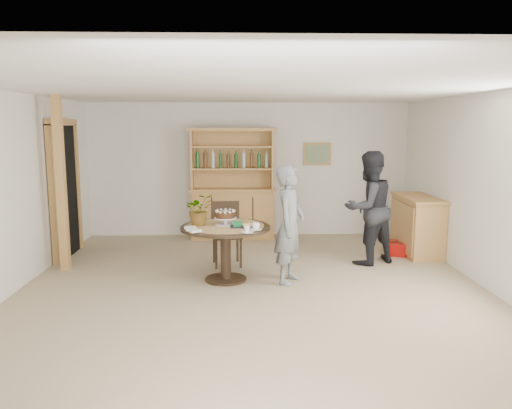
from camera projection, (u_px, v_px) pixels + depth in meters
The scene contains 17 objects.
ground at pixel (253, 295), 6.16m from camera, with size 7.00×7.00×0.00m, color tan.
room_shell at pixel (254, 154), 5.90m from camera, with size 6.04×7.04×2.52m.
doorway at pixel (64, 188), 7.87m from camera, with size 0.13×1.10×2.18m.
pine_post at pixel (61, 185), 7.07m from camera, with size 0.12×0.12×2.50m, color tan.
hutch at pixel (233, 201), 9.24m from camera, with size 1.62×0.54×2.04m.
sideboard at pixel (417, 225), 8.15m from camera, with size 0.54×1.26×0.94m.
dining_table at pixel (226, 237), 6.68m from camera, with size 1.20×1.20×0.76m.
dining_chair at pixel (226, 229), 7.51m from camera, with size 0.47×0.47×0.95m.
birthday_cake at pixel (225, 216), 6.68m from camera, with size 0.30×0.30×0.20m.
flower_vase at pixel (199, 209), 6.66m from camera, with size 0.38×0.33×0.42m, color #3F7233.
gift_tray at pixel (241, 225), 6.53m from camera, with size 0.30×0.20×0.08m.
coffee_cup_a at pixel (256, 226), 6.38m from camera, with size 0.15×0.15×0.09m.
coffee_cup_b at pixel (247, 230), 6.21m from camera, with size 0.15×0.15×0.08m.
napkins at pixel (192, 229), 6.33m from camera, with size 0.24×0.33×0.03m.
teen_boy at pixel (290, 225), 6.58m from camera, with size 0.57×0.38×1.57m, color slate.
adult_person at pixel (369, 208), 7.49m from camera, with size 0.83×0.65×1.71m, color black.
red_suitcase at pixel (404, 248), 8.11m from camera, with size 0.68×0.54×0.21m.
Camera 1 is at (-0.16, -5.91, 2.07)m, focal length 35.00 mm.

